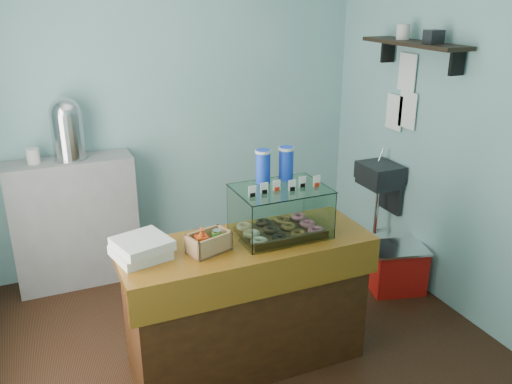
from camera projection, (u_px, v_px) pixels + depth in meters
name	position (u px, v px, depth m)	size (l,w,h in m)	color
ground	(234.00, 340.00, 3.93)	(3.50, 3.50, 0.00)	black
room_shell	(233.00, 106.00, 3.34)	(3.54, 3.04, 2.82)	#78AFAE
counter	(247.00, 303.00, 3.55)	(1.60, 0.60, 0.90)	#43210C
back_shelf	(76.00, 222.00, 4.53)	(1.00, 0.32, 1.10)	gray
display_case	(279.00, 206.00, 3.47)	(0.58, 0.43, 0.53)	#321E0F
condiment_crate	(208.00, 243.00, 3.24)	(0.28, 0.22, 0.17)	tan
pastry_boxes	(141.00, 248.00, 3.18)	(0.37, 0.36, 0.12)	silver
coffee_urn	(67.00, 127.00, 4.26)	(0.27, 0.27, 0.50)	silver
red_cooler	(396.00, 268.00, 4.52)	(0.52, 0.44, 0.39)	red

